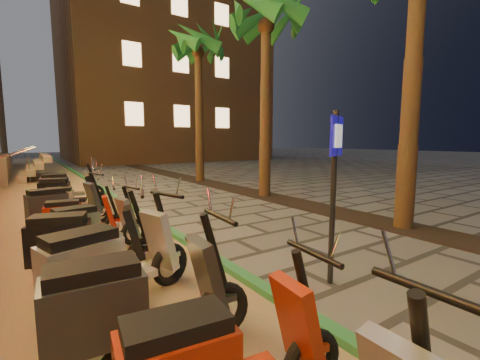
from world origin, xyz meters
TOP-DOWN VIEW (x-y plane):
  - ground at (0.00, 0.00)m, footprint 120.00×120.00m
  - parking_strip at (-2.60, 10.00)m, footprint 3.40×60.00m
  - green_curb at (-0.90, 10.00)m, footprint 0.18×60.00m
  - planting_strip at (3.60, 5.00)m, footprint 1.20×40.00m
  - apartment_block at (9.00, 32.00)m, footprint 18.00×16.06m
  - palm_c at (3.60, 7.00)m, footprint 2.97×3.02m
  - palm_d at (3.60, 12.00)m, footprint 2.97×3.02m
  - pedestrian_sign at (0.03, 1.01)m, footprint 0.48×0.24m
  - scooter_5 at (-2.67, 0.85)m, footprint 1.81×0.64m
  - scooter_6 at (-2.64, 1.92)m, footprint 1.82×0.96m
  - scooter_7 at (-2.76, 2.96)m, footprint 1.75×0.91m
  - scooter_8 at (-2.49, 3.95)m, footprint 1.62×0.74m
  - scooter_9 at (-2.57, 5.00)m, footprint 1.49×0.64m
  - scooter_10 at (-2.75, 5.97)m, footprint 1.74×0.80m
  - scooter_11 at (-2.48, 7.05)m, footprint 1.47×0.69m
  - scooter_12 at (-2.47, 8.06)m, footprint 1.69×0.89m
  - scooter_13 at (-2.38, 9.09)m, footprint 1.75×0.61m

SIDE VIEW (x-z plane):
  - ground at x=0.00m, z-range 0.00..0.00m
  - parking_strip at x=-2.60m, z-range 0.00..0.01m
  - planting_strip at x=3.60m, z-range 0.00..0.02m
  - green_curb at x=-0.90m, z-range 0.00..0.10m
  - scooter_11 at x=-2.48m, z-range -0.07..0.97m
  - scooter_9 at x=-2.57m, z-range -0.07..0.98m
  - scooter_8 at x=-2.49m, z-range -0.07..1.06m
  - scooter_12 at x=-2.47m, z-range -0.08..1.12m
  - scooter_10 at x=-2.75m, z-range -0.08..1.14m
  - scooter_13 at x=-2.38m, z-range -0.08..1.15m
  - scooter_7 at x=-2.76m, z-range -0.08..1.16m
  - scooter_5 at x=-2.67m, z-range -0.08..1.19m
  - scooter_6 at x=-2.64m, z-range -0.08..1.21m
  - pedestrian_sign at x=0.03m, z-range 0.34..2.66m
  - palm_c at x=3.60m, z-range 2.27..9.18m
  - palm_d at x=3.60m, z-range 2.36..9.53m
  - apartment_block at x=9.00m, z-range 0.00..25.00m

